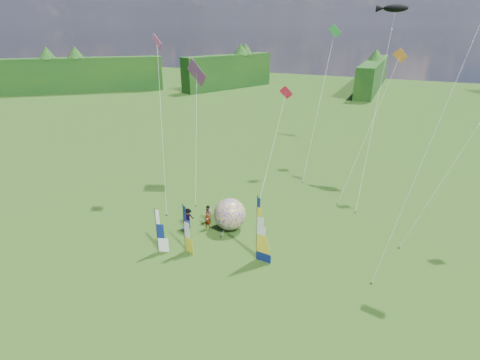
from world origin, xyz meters
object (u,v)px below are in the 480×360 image
at_px(bol_inflatable, 230,214).
at_px(camp_chair, 186,227).
at_px(side_banner_far, 157,231).
at_px(spectator_d, 236,212).
at_px(side_banner_left, 184,229).
at_px(kite_whale, 378,96).
at_px(spectator_b, 208,214).
at_px(feather_banner_main, 257,229).
at_px(spectator_c, 188,218).
at_px(spectator_a, 208,220).

distance_m(bol_inflatable, camp_chair, 3.78).
height_order(side_banner_far, spectator_d, side_banner_far).
bearing_deg(side_banner_left, kite_whale, 75.44).
bearing_deg(spectator_d, side_banner_far, 110.25).
bearing_deg(spectator_b, spectator_d, 26.38).
bearing_deg(feather_banner_main, side_banner_left, -159.88).
distance_m(side_banner_left, kite_whale, 22.80).
relative_size(side_banner_left, spectator_c, 2.17).
xyz_separation_m(spectator_d, kite_whale, (9.55, 12.55, 8.69)).
bearing_deg(side_banner_far, feather_banner_main, 0.39).
bearing_deg(bol_inflatable, feather_banner_main, -41.22).
height_order(side_banner_far, spectator_a, side_banner_far).
relative_size(side_banner_far, spectator_d, 2.14).
bearing_deg(spectator_b, side_banner_far, -106.87).
bearing_deg(kite_whale, spectator_a, -112.26).
bearing_deg(spectator_c, spectator_a, -44.80).
xyz_separation_m(feather_banner_main, spectator_a, (-5.39, 2.48, -1.69)).
height_order(bol_inflatable, camp_chair, bol_inflatable).
bearing_deg(spectator_d, feather_banner_main, 175.54).
bearing_deg(camp_chair, spectator_b, 90.19).
bearing_deg(side_banner_left, spectator_b, 113.02).
distance_m(side_banner_far, bol_inflatable, 6.39).
xyz_separation_m(side_banner_left, kite_whale, (11.05, 18.45, 7.59)).
bearing_deg(side_banner_left, spectator_d, 92.05).
bearing_deg(spectator_a, bol_inflatable, 26.34).
relative_size(side_banner_left, kite_whale, 0.20).
relative_size(feather_banner_main, side_banner_left, 1.30).
bearing_deg(spectator_a, spectator_d, 57.44).
xyz_separation_m(feather_banner_main, bol_inflatable, (-3.70, 3.24, -1.16)).
height_order(feather_banner_main, kite_whale, kite_whale).
distance_m(side_banner_far, spectator_c, 4.13).
distance_m(feather_banner_main, bol_inflatable, 5.05).
xyz_separation_m(spectator_c, spectator_d, (3.14, 2.78, -0.06)).
xyz_separation_m(spectator_a, spectator_d, (1.54, 2.24, 0.02)).
height_order(side_banner_left, spectator_b, side_banner_left).
distance_m(side_banner_left, bol_inflatable, 4.75).
xyz_separation_m(feather_banner_main, camp_chair, (-6.74, 1.16, -2.02)).
xyz_separation_m(side_banner_left, side_banner_far, (-1.83, -0.92, -0.15)).
distance_m(side_banner_far, spectator_b, 5.85).
height_order(bol_inflatable, spectator_c, bol_inflatable).
xyz_separation_m(bol_inflatable, kite_whale, (9.40, 14.03, 8.17)).
height_order(spectator_a, spectator_b, spectator_a).
bearing_deg(spectator_a, spectator_b, 118.13).
distance_m(side_banner_left, camp_chair, 3.08).
relative_size(bol_inflatable, camp_chair, 2.76).
bearing_deg(camp_chair, feather_banner_main, 10.02).
xyz_separation_m(side_banner_far, spectator_b, (1.29, 5.61, -1.00)).
relative_size(spectator_d, camp_chair, 1.71).
distance_m(side_banner_left, side_banner_far, 2.05).
height_order(side_banner_left, spectator_c, side_banner_left).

